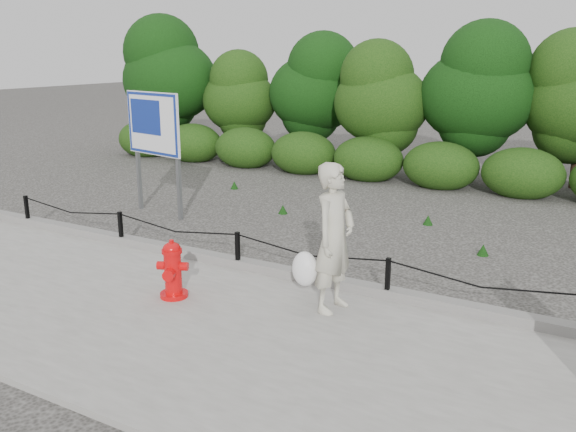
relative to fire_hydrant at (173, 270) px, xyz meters
The scene contains 8 objects.
ground 1.50m from the fire_hydrant, 84.91° to the left, with size 90.00×90.00×0.00m, color #2D2B28.
sidewalk 0.74m from the fire_hydrant, 77.85° to the right, with size 14.00×4.00×0.08m, color gray.
curb 1.51m from the fire_hydrant, 85.08° to the left, with size 14.00×0.22×0.14m, color slate.
chain_barrier 1.42m from the fire_hydrant, 84.91° to the left, with size 10.06×0.06×0.60m.
treeline 10.56m from the fire_hydrant, 84.80° to the left, with size 20.58×3.49×4.53m.
fire_hydrant is the anchor object (origin of this frame).
pedestrian 2.29m from the fire_hydrant, 19.21° to the left, with size 0.81×0.77×1.98m.
advertising_sign 5.10m from the fire_hydrant, 133.75° to the left, with size 1.61×0.41×2.60m.
Camera 1 is at (5.19, -7.54, 3.43)m, focal length 38.00 mm.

